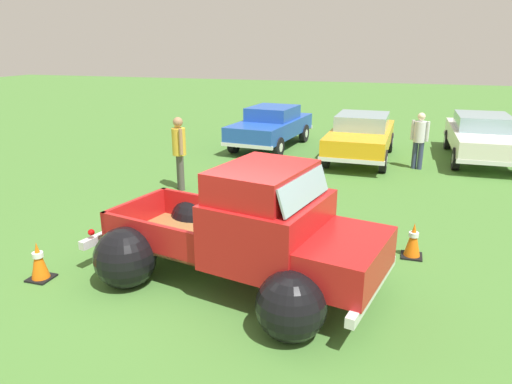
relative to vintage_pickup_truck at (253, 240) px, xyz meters
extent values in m
plane|color=#477A33|center=(-0.38, 0.08, -0.76)|extent=(80.00, 80.00, 0.00)
cylinder|color=black|center=(1.22, 0.63, -0.38)|extent=(0.79, 0.37, 0.76)
cylinder|color=silver|center=(1.22, 0.63, -0.38)|extent=(0.38, 0.30, 0.34)
cylinder|color=black|center=(0.86, -1.07, -0.38)|extent=(0.79, 0.37, 0.76)
cylinder|color=silver|center=(0.86, -1.07, -0.38)|extent=(0.38, 0.30, 0.34)
cylinder|color=black|center=(-1.52, 1.21, -0.38)|extent=(0.79, 0.37, 0.76)
cylinder|color=silver|center=(-1.52, 1.21, -0.38)|extent=(0.38, 0.30, 0.34)
cylinder|color=black|center=(-1.88, -0.49, -0.38)|extent=(0.79, 0.37, 0.76)
cylinder|color=silver|center=(-1.88, -0.49, -0.38)|extent=(0.38, 0.30, 0.34)
sphere|color=black|center=(-1.51, 1.26, -0.32)|extent=(1.14, 1.14, 0.96)
sphere|color=black|center=(-1.89, -0.54, -0.32)|extent=(1.14, 1.14, 0.96)
cube|color=olive|center=(-1.31, 0.28, -0.22)|extent=(2.33, 1.93, 0.04)
cube|color=red|center=(-1.16, 0.99, 0.01)|extent=(2.02, 0.51, 0.50)
cube|color=red|center=(-1.46, -0.44, 0.01)|extent=(2.02, 0.51, 0.50)
cube|color=red|center=(-0.35, 0.07, 0.01)|extent=(0.40, 1.52, 0.50)
cube|color=red|center=(-2.27, 0.48, 0.01)|extent=(0.40, 1.52, 0.50)
cube|color=red|center=(0.26, -0.05, 0.24)|extent=(1.77, 1.96, 0.95)
cube|color=red|center=(0.16, -0.03, 0.94)|extent=(1.45, 1.75, 0.45)
cube|color=#8CADB7|center=(0.79, -0.17, 0.92)|extent=(0.45, 1.46, 0.38)
cube|color=red|center=(1.28, -0.27, 0.04)|extent=(1.56, 1.84, 0.55)
sphere|color=black|center=(1.23, 0.66, -0.34)|extent=(1.09, 1.09, 0.92)
sphere|color=black|center=(0.85, -1.10, -0.34)|extent=(1.09, 1.09, 0.92)
cube|color=silver|center=(-2.57, 0.55, -0.30)|extent=(0.53, 1.96, 0.14)
cube|color=silver|center=(1.81, -0.39, -0.30)|extent=(0.53, 1.96, 0.14)
sphere|color=red|center=(-2.37, 1.31, -0.12)|extent=(0.13, 0.13, 0.11)
sphere|color=red|center=(-2.70, -0.23, -0.12)|extent=(0.13, 0.13, 0.11)
cylinder|color=black|center=(-1.79, 8.36, -0.43)|extent=(0.27, 0.68, 0.66)
cylinder|color=silver|center=(-1.79, 8.36, -0.43)|extent=(0.24, 0.32, 0.30)
cylinder|color=black|center=(-3.40, 8.54, -0.43)|extent=(0.27, 0.68, 0.66)
cylinder|color=silver|center=(-3.40, 8.54, -0.43)|extent=(0.24, 0.32, 0.30)
cylinder|color=black|center=(-1.50, 11.07, -0.43)|extent=(0.27, 0.68, 0.66)
cylinder|color=silver|center=(-1.50, 11.07, -0.43)|extent=(0.24, 0.32, 0.30)
cylinder|color=black|center=(-3.10, 11.25, -0.43)|extent=(0.27, 0.68, 0.66)
cylinder|color=silver|center=(-3.10, 11.25, -0.43)|extent=(0.24, 0.32, 0.30)
cube|color=blue|center=(-2.45, 9.80, -0.05)|extent=(2.19, 4.42, 0.55)
cube|color=blue|center=(-2.43, 9.97, 0.45)|extent=(1.68, 1.94, 0.45)
cube|color=silver|center=(-2.22, 11.88, -0.31)|extent=(1.79, 0.30, 0.12)
cube|color=silver|center=(-2.67, 7.73, -0.31)|extent=(1.79, 0.30, 0.12)
cylinder|color=black|center=(1.58, 7.44, -0.43)|extent=(0.22, 0.67, 0.66)
cylinder|color=silver|center=(1.58, 7.44, -0.43)|extent=(0.22, 0.30, 0.30)
cylinder|color=black|center=(-0.09, 7.49, -0.43)|extent=(0.22, 0.67, 0.66)
cylinder|color=silver|center=(-0.09, 7.49, -0.43)|extent=(0.22, 0.30, 0.30)
cylinder|color=black|center=(1.65, 10.27, -0.43)|extent=(0.22, 0.67, 0.66)
cylinder|color=silver|center=(1.65, 10.27, -0.43)|extent=(0.22, 0.30, 0.30)
cylinder|color=black|center=(-0.01, 10.32, -0.43)|extent=(0.22, 0.67, 0.66)
cylinder|color=silver|center=(-0.01, 10.32, -0.43)|extent=(0.22, 0.30, 0.30)
cube|color=#F2A819|center=(0.78, 8.88, -0.05)|extent=(1.90, 4.47, 0.55)
cube|color=#8CADB7|center=(0.79, 9.06, 0.45)|extent=(1.59, 1.90, 0.45)
cube|color=silver|center=(0.84, 11.05, -0.31)|extent=(1.85, 0.15, 0.12)
cube|color=silver|center=(0.73, 6.71, -0.31)|extent=(1.85, 0.15, 0.12)
cylinder|color=black|center=(3.61, 8.39, -0.43)|extent=(0.20, 0.66, 0.66)
cylinder|color=silver|center=(3.61, 8.39, -0.43)|extent=(0.21, 0.30, 0.30)
cylinder|color=black|center=(5.26, 11.40, -0.43)|extent=(0.20, 0.66, 0.66)
cylinder|color=silver|center=(5.26, 11.40, -0.43)|extent=(0.21, 0.30, 0.30)
cylinder|color=black|center=(3.59, 11.40, -0.43)|extent=(0.20, 0.66, 0.66)
cylinder|color=silver|center=(3.59, 11.40, -0.43)|extent=(0.21, 0.30, 0.30)
cube|color=silver|center=(4.44, 9.90, -0.05)|extent=(1.81, 4.71, 0.55)
cube|color=#8CADB7|center=(4.44, 10.08, 0.45)|extent=(1.56, 1.98, 0.45)
cube|color=silver|center=(4.42, 12.21, -0.31)|extent=(1.85, 0.11, 0.12)
cube|color=silver|center=(4.45, 7.59, -0.31)|extent=(1.85, 0.11, 0.12)
cylinder|color=#4C4742|center=(-3.33, 4.28, -0.31)|extent=(0.21, 0.21, 0.90)
cylinder|color=#4C4742|center=(-3.22, 4.14, -0.31)|extent=(0.21, 0.21, 0.90)
cylinder|color=gold|center=(-3.28, 4.21, 0.48)|extent=(0.48, 0.48, 0.68)
cylinder|color=gold|center=(-3.41, 4.38, 0.51)|extent=(0.13, 0.13, 0.64)
cylinder|color=#A87A56|center=(-3.14, 4.04, 0.51)|extent=(0.13, 0.13, 0.64)
sphere|color=#A87A56|center=(-3.28, 4.21, 0.97)|extent=(0.34, 0.34, 0.24)
cylinder|color=navy|center=(2.60, 8.13, -0.35)|extent=(0.19, 0.19, 0.81)
cylinder|color=navy|center=(2.44, 8.19, -0.35)|extent=(0.19, 0.19, 0.81)
cylinder|color=silver|center=(2.52, 8.16, 0.36)|extent=(0.44, 0.44, 0.61)
cylinder|color=silver|center=(2.72, 8.08, 0.39)|extent=(0.12, 0.12, 0.58)
cylinder|color=silver|center=(2.31, 8.24, 0.39)|extent=(0.12, 0.12, 0.58)
sphere|color=beige|center=(2.52, 8.16, 0.80)|extent=(0.28, 0.28, 0.22)
cube|color=black|center=(-3.28, -0.82, -0.74)|extent=(0.36, 0.36, 0.03)
cone|color=orange|center=(-3.28, -0.82, -0.43)|extent=(0.28, 0.28, 0.60)
cylinder|color=white|center=(-3.28, -0.82, -0.34)|extent=(0.17, 0.17, 0.08)
cube|color=black|center=(2.35, 1.79, -0.74)|extent=(0.36, 0.36, 0.03)
cone|color=orange|center=(2.35, 1.79, -0.43)|extent=(0.28, 0.28, 0.60)
cylinder|color=white|center=(2.35, 1.79, -0.34)|extent=(0.17, 0.17, 0.08)
camera|label=1|loc=(1.97, -6.20, 2.83)|focal=32.93mm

